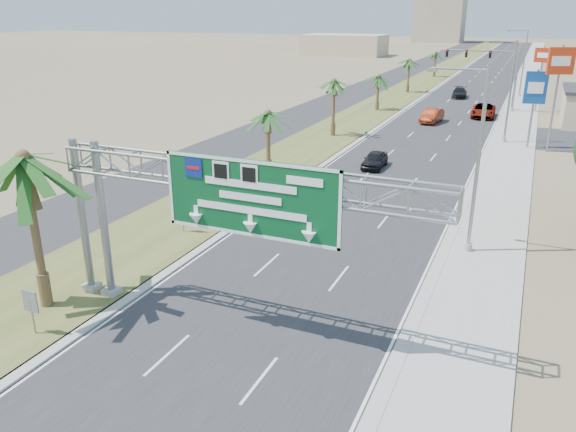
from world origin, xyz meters
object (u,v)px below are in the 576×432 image
Objects in this scene: signal_mast at (500,74)px; pole_sign_red_far at (543,61)px; car_left_lane at (375,160)px; car_right_lane at (483,111)px; pole_sign_blue at (535,91)px; sign_gantry at (220,189)px; pole_sign_red_near at (560,68)px; palm_near at (23,158)px; car_mid_lane at (432,116)px; car_far at (459,93)px.

pole_sign_red_far is (4.89, 1.27, 1.76)m from signal_mast.
car_left_lane is (-7.17, -34.66, -4.15)m from signal_mast.
car_right_lane is 17.54m from pole_sign_blue.
sign_gantry is 64.29m from pole_sign_red_far.
pole_sign_red_near reaches higher than signal_mast.
palm_near is at bearing -116.47° from pole_sign_red_near.
pole_sign_blue reaches higher than sign_gantry.
car_left_lane is 22.87m from car_mid_lane.
pole_sign_blue is (5.64, -15.92, 4.70)m from car_right_lane.
car_right_lane reaches higher than car_far.
pole_sign_red_near is (6.34, -22.39, 2.90)m from signal_mast.
sign_gantry is 2.23× the size of pole_sign_blue.
car_mid_lane is 0.84× the size of car_right_lane.
car_left_lane is 0.49× the size of pole_sign_red_far.
car_right_lane is at bearing 77.34° from car_left_lane.
car_far is (1.03, 45.40, 0.05)m from car_left_lane.
car_mid_lane is 0.66× the size of pole_sign_blue.
pole_sign_red_near reaches higher than pole_sign_red_far.
pole_sign_blue is (-1.77, 0.79, -2.21)m from pole_sign_red_near.
car_far is (0.10, 72.78, -5.31)m from sign_gantry.
sign_gantry is 41.64m from pole_sign_red_near.
pole_sign_red_near reaches higher than sign_gantry.
pole_sign_red_near is (12.70, -10.58, 6.93)m from car_mid_lane.
signal_mast is 2.52× the size of car_left_lane.
pole_sign_red_far is at bearing -44.89° from car_far.
pole_sign_red_far is at bearing 93.50° from pole_sign_red_near.
pole_sign_blue reaches higher than car_right_lane.
signal_mast is (6.23, 62.05, -1.21)m from sign_gantry.
pole_sign_red_far is (11.26, 13.08, 5.79)m from car_mid_lane.
pole_sign_red_far reaches higher than sign_gantry.
pole_sign_red_near is at bearing -73.61° from car_far.
car_right_lane is at bearing 109.51° from pole_sign_blue.
pole_sign_red_near is at bearing 41.48° from car_left_lane.
pole_sign_red_near is (7.41, -16.71, 6.92)m from car_right_lane.
palm_near is 75.42m from car_far.
signal_mast is at bearing 101.95° from pole_sign_blue.
car_left_lane is at bearing -101.69° from signal_mast.
pole_sign_red_far reaches higher than car_mid_lane.
palm_near reaches higher than sign_gantry.
pole_sign_red_near is (20.71, 41.59, 0.81)m from palm_near.
car_right_lane is at bearing 113.91° from pole_sign_red_near.
car_far is at bearing 83.71° from palm_near.
pole_sign_red_near reaches higher than palm_near.
car_far is 0.53× the size of pole_sign_red_near.
palm_near is 65.60m from signal_mast.
pole_sign_blue is at bearing 155.94° from pole_sign_red_near.
car_mid_lane is at bearing -94.83° from car_far.
signal_mast reaches higher than sign_gantry.
palm_near is 1.62× the size of car_far.
pole_sign_red_near reaches higher than car_right_lane.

